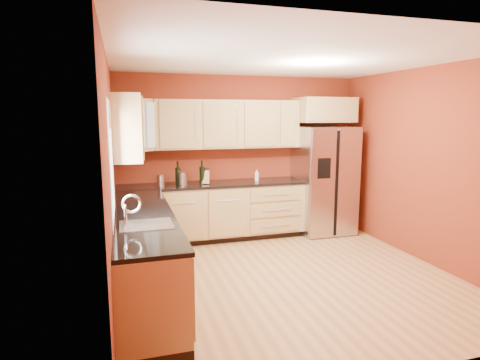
# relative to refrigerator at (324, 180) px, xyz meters

# --- Properties ---
(floor) EXTENTS (4.00, 4.00, 0.00)m
(floor) POSITION_rel_refrigerator_xyz_m (-1.35, -1.62, -0.89)
(floor) COLOR #A97341
(floor) RESTS_ON ground
(ceiling) EXTENTS (4.00, 4.00, 0.00)m
(ceiling) POSITION_rel_refrigerator_xyz_m (-1.35, -1.62, 1.71)
(ceiling) COLOR white
(ceiling) RESTS_ON wall_back
(wall_back) EXTENTS (4.00, 0.04, 2.60)m
(wall_back) POSITION_rel_refrigerator_xyz_m (-1.35, 0.38, 0.41)
(wall_back) COLOR maroon
(wall_back) RESTS_ON floor
(wall_front) EXTENTS (4.00, 0.04, 2.60)m
(wall_front) POSITION_rel_refrigerator_xyz_m (-1.35, -3.62, 0.41)
(wall_front) COLOR maroon
(wall_front) RESTS_ON floor
(wall_left) EXTENTS (0.04, 4.00, 2.60)m
(wall_left) POSITION_rel_refrigerator_xyz_m (-3.35, -1.62, 0.41)
(wall_left) COLOR maroon
(wall_left) RESTS_ON floor
(wall_right) EXTENTS (0.04, 4.00, 2.60)m
(wall_right) POSITION_rel_refrigerator_xyz_m (0.65, -1.62, 0.41)
(wall_right) COLOR maroon
(wall_right) RESTS_ON floor
(base_cabinets_back) EXTENTS (2.90, 0.60, 0.88)m
(base_cabinets_back) POSITION_rel_refrigerator_xyz_m (-1.90, 0.07, -0.45)
(base_cabinets_back) COLOR tan
(base_cabinets_back) RESTS_ON floor
(base_cabinets_left) EXTENTS (0.60, 2.80, 0.88)m
(base_cabinets_left) POSITION_rel_refrigerator_xyz_m (-3.05, -1.62, -0.45)
(base_cabinets_left) COLOR tan
(base_cabinets_left) RESTS_ON floor
(countertop_back) EXTENTS (2.90, 0.62, 0.04)m
(countertop_back) POSITION_rel_refrigerator_xyz_m (-1.90, 0.06, 0.01)
(countertop_back) COLOR black
(countertop_back) RESTS_ON base_cabinets_back
(countertop_left) EXTENTS (0.62, 2.80, 0.04)m
(countertop_left) POSITION_rel_refrigerator_xyz_m (-3.04, -1.62, 0.01)
(countertop_left) COLOR black
(countertop_left) RESTS_ON base_cabinets_left
(upper_cabinets_back) EXTENTS (2.30, 0.33, 0.75)m
(upper_cabinets_back) POSITION_rel_refrigerator_xyz_m (-1.60, 0.21, 0.94)
(upper_cabinets_back) COLOR tan
(upper_cabinets_back) RESTS_ON wall_back
(upper_cabinets_left) EXTENTS (0.33, 1.35, 0.75)m
(upper_cabinets_left) POSITION_rel_refrigerator_xyz_m (-3.19, -0.90, 0.94)
(upper_cabinets_left) COLOR tan
(upper_cabinets_left) RESTS_ON wall_left
(corner_upper_cabinet) EXTENTS (0.67, 0.67, 0.75)m
(corner_upper_cabinet) POSITION_rel_refrigerator_xyz_m (-3.02, 0.04, 0.94)
(corner_upper_cabinet) COLOR tan
(corner_upper_cabinet) RESTS_ON wall_back
(over_fridge_cabinet) EXTENTS (0.92, 0.60, 0.40)m
(over_fridge_cabinet) POSITION_rel_refrigerator_xyz_m (0.00, 0.07, 1.16)
(over_fridge_cabinet) COLOR tan
(over_fridge_cabinet) RESTS_ON wall_back
(refrigerator) EXTENTS (0.90, 0.75, 1.78)m
(refrigerator) POSITION_rel_refrigerator_xyz_m (0.00, 0.00, 0.00)
(refrigerator) COLOR silver
(refrigerator) RESTS_ON floor
(window) EXTENTS (0.03, 0.90, 1.00)m
(window) POSITION_rel_refrigerator_xyz_m (-3.33, -2.12, 0.66)
(window) COLOR white
(window) RESTS_ON wall_left
(sink_faucet) EXTENTS (0.50, 0.42, 0.30)m
(sink_faucet) POSITION_rel_refrigerator_xyz_m (-3.04, -2.12, 0.18)
(sink_faucet) COLOR silver
(sink_faucet) RESTS_ON countertop_left
(canister_left) EXTENTS (0.14, 0.14, 0.20)m
(canister_left) POSITION_rel_refrigerator_xyz_m (-2.37, -0.01, 0.13)
(canister_left) COLOR silver
(canister_left) RESTS_ON countertop_back
(canister_right) EXTENTS (0.11, 0.11, 0.17)m
(canister_right) POSITION_rel_refrigerator_xyz_m (-2.70, 0.00, 0.12)
(canister_right) COLOR silver
(canister_right) RESTS_ON countertop_back
(wine_bottle_a) EXTENTS (0.10, 0.10, 0.36)m
(wine_bottle_a) POSITION_rel_refrigerator_xyz_m (-2.43, 0.06, 0.21)
(wine_bottle_a) COLOR black
(wine_bottle_a) RESTS_ON countertop_back
(wine_bottle_b) EXTENTS (0.10, 0.10, 0.37)m
(wine_bottle_b) POSITION_rel_refrigerator_xyz_m (-2.07, 0.03, 0.21)
(wine_bottle_b) COLOR black
(wine_bottle_b) RESTS_ON countertop_back
(knife_block) EXTENTS (0.12, 0.11, 0.20)m
(knife_block) POSITION_rel_refrigerator_xyz_m (-2.01, 0.04, 0.13)
(knife_block) COLOR tan
(knife_block) RESTS_ON countertop_back
(soap_dispenser) EXTENTS (0.07, 0.07, 0.18)m
(soap_dispenser) POSITION_rel_refrigerator_xyz_m (-1.17, 0.06, 0.12)
(soap_dispenser) COLOR white
(soap_dispenser) RESTS_ON countertop_back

